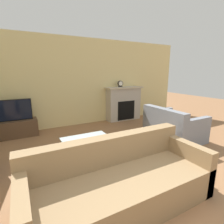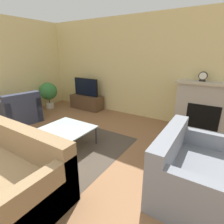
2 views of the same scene
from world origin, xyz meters
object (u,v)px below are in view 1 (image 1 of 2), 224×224
object	(u,v)px
couch_sectional	(120,183)
tv	(13,110)
mantel_clock	(120,84)
coffee_table	(88,141)
couch_loveseat	(173,128)

from	to	relation	value
couch_sectional	tv	bearing A→B (deg)	109.50
tv	mantel_clock	bearing A→B (deg)	1.94
tv	couch_sectional	bearing A→B (deg)	-70.50
tv	coffee_table	distance (m)	2.41
couch_loveseat	coffee_table	size ratio (longest dim) A/B	1.42
coffee_table	mantel_clock	world-z (taller)	mantel_clock
tv	couch_loveseat	distance (m)	4.11
couch_loveseat	coffee_table	distance (m)	2.28
couch_sectional	coffee_table	size ratio (longest dim) A/B	2.54
mantel_clock	couch_sectional	bearing A→B (deg)	-120.96
couch_sectional	coffee_table	xyz separation A→B (m)	(0.06, 1.33, 0.07)
couch_sectional	couch_loveseat	size ratio (longest dim) A/B	1.79
tv	mantel_clock	world-z (taller)	mantel_clock
coffee_table	couch_loveseat	bearing A→B (deg)	-0.50
couch_sectional	coffee_table	world-z (taller)	couch_sectional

